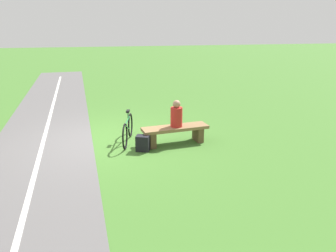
% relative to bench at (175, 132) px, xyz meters
% --- Properties ---
extents(ground_plane, '(80.00, 80.00, 0.00)m').
position_rel_bench_xyz_m(ground_plane, '(1.88, -0.64, -0.33)').
color(ground_plane, '#3D6B28').
extents(paved_path, '(4.30, 36.08, 0.02)m').
position_rel_bench_xyz_m(paved_path, '(3.24, 3.36, -0.32)').
color(paved_path, '#565454').
rests_on(paved_path, ground_plane).
extents(path_centre_line, '(1.64, 31.97, 0.00)m').
position_rel_bench_xyz_m(path_centre_line, '(3.24, 3.36, -0.31)').
color(path_centre_line, silver).
rests_on(path_centre_line, paved_path).
extents(bench, '(1.80, 0.67, 0.47)m').
position_rel_bench_xyz_m(bench, '(0.00, 0.00, 0.00)').
color(bench, brown).
rests_on(bench, ground_plane).
extents(person_seated, '(0.34, 0.34, 0.71)m').
position_rel_bench_xyz_m(person_seated, '(-0.03, -0.00, 0.45)').
color(person_seated, '#B2231E').
rests_on(person_seated, bench).
extents(bicycle, '(0.45, 1.60, 0.85)m').
position_rel_bench_xyz_m(bicycle, '(1.21, -0.37, 0.03)').
color(bicycle, black).
rests_on(bicycle, ground_plane).
extents(backpack, '(0.39, 0.37, 0.40)m').
position_rel_bench_xyz_m(backpack, '(0.91, 0.32, -0.13)').
color(backpack, black).
rests_on(backpack, ground_plane).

